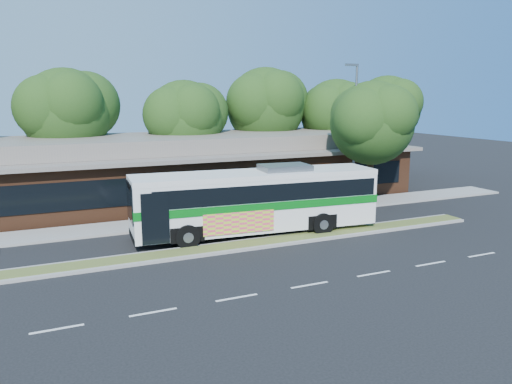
% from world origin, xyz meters
% --- Properties ---
extents(ground, '(120.00, 120.00, 0.00)m').
position_xyz_m(ground, '(0.00, 0.00, 0.00)').
color(ground, black).
rests_on(ground, ground).
extents(median_strip, '(26.00, 1.10, 0.15)m').
position_xyz_m(median_strip, '(0.00, 0.60, 0.07)').
color(median_strip, '#4D5C27').
rests_on(median_strip, ground).
extents(sidewalk, '(44.00, 2.60, 0.12)m').
position_xyz_m(sidewalk, '(0.00, 6.40, 0.06)').
color(sidewalk, gray).
rests_on(sidewalk, ground).
extents(plaza_building, '(33.20, 11.20, 4.45)m').
position_xyz_m(plaza_building, '(0.00, 12.99, 2.13)').
color(plaza_building, '#522C19').
rests_on(plaza_building, ground).
extents(lamp_post, '(0.93, 0.18, 9.07)m').
position_xyz_m(lamp_post, '(9.56, 6.00, 4.90)').
color(lamp_post, slate).
rests_on(lamp_post, ground).
extents(tree_bg_b, '(6.69, 6.00, 9.00)m').
position_xyz_m(tree_bg_b, '(-6.57, 16.14, 6.14)').
color(tree_bg_b, black).
rests_on(tree_bg_b, ground).
extents(tree_bg_c, '(6.24, 5.60, 8.26)m').
position_xyz_m(tree_bg_c, '(1.40, 15.13, 5.59)').
color(tree_bg_c, black).
rests_on(tree_bg_c, ground).
extents(tree_bg_d, '(6.91, 6.20, 9.37)m').
position_xyz_m(tree_bg_d, '(8.45, 16.15, 6.42)').
color(tree_bg_d, black).
rests_on(tree_bg_d, ground).
extents(tree_bg_e, '(6.47, 5.80, 8.50)m').
position_xyz_m(tree_bg_e, '(14.42, 15.14, 5.74)').
color(tree_bg_e, black).
rests_on(tree_bg_e, ground).
extents(tree_bg_f, '(6.69, 6.00, 8.92)m').
position_xyz_m(tree_bg_f, '(20.43, 16.14, 6.06)').
color(tree_bg_f, black).
rests_on(tree_bg_f, ground).
extents(transit_bus, '(12.93, 3.73, 3.58)m').
position_xyz_m(transit_bus, '(1.14, 2.39, 1.99)').
color(transit_bus, white).
rests_on(transit_bus, ground).
extents(sidewalk_tree, '(6.00, 5.38, 8.08)m').
position_xyz_m(sidewalk_tree, '(11.20, 5.99, 5.52)').
color(sidewalk_tree, black).
rests_on(sidewalk_tree, ground).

